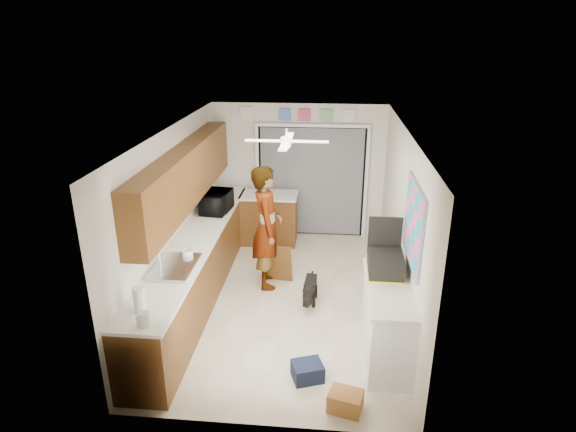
{
  "coord_description": "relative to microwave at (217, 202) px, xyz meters",
  "views": [
    {
      "loc": [
        0.62,
        -6.22,
        3.74
      ],
      "look_at": [
        0.0,
        0.4,
        1.15
      ],
      "focal_mm": 30.0,
      "sensor_mm": 36.0,
      "label": 1
    }
  ],
  "objects": [
    {
      "name": "wall_back",
      "position": [
        1.23,
        1.47,
        0.14
      ],
      "size": [
        3.2,
        0.0,
        3.2
      ],
      "primitive_type": "plane",
      "rotation": [
        1.57,
        0.0,
        0.0
      ],
      "color": "silver",
      "rests_on": "ground"
    },
    {
      "name": "dog",
      "position": [
        1.6,
        -1.13,
        -0.9
      ],
      "size": [
        0.27,
        0.55,
        0.42
      ],
      "primitive_type": "cube",
      "rotation": [
        0.0,
        0.0,
        -0.07
      ],
      "color": "black",
      "rests_on": "floor"
    },
    {
      "name": "route66_sign",
      "position": [
        0.28,
        1.44,
        1.19
      ],
      "size": [
        0.22,
        0.02,
        0.26
      ],
      "primitive_type": "cube",
      "color": "silver",
      "rests_on": "wall_back"
    },
    {
      "name": "upper_cabinets",
      "position": [
        -0.21,
        -0.83,
        0.69
      ],
      "size": [
        0.32,
        4.0,
        0.8
      ],
      "primitive_type": "cube",
      "color": "brown",
      "rests_on": "wall_left"
    },
    {
      "name": "wall_right",
      "position": [
        2.83,
        -1.03,
        0.14
      ],
      "size": [
        0.0,
        5.0,
        5.0
      ],
      "primitive_type": "plane",
      "rotation": [
        1.57,
        0.0,
        -1.57
      ],
      "color": "silver",
      "rests_on": "ground"
    },
    {
      "name": "cabinet_door_panel",
      "position": [
        1.07,
        -0.57,
        -0.78
      ],
      "size": [
        0.45,
        0.22,
        0.64
      ],
      "primitive_type": "cube",
      "rotation": [
        0.21,
        0.0,
        -0.12
      ],
      "color": "brown",
      "rests_on": "floor"
    },
    {
      "name": "suitcase_rim",
      "position": [
        2.55,
        -1.89,
        -0.16
      ],
      "size": [
        0.45,
        0.59,
        0.02
      ],
      "primitive_type": "cube",
      "rotation": [
        0.0,
        0.0,
        -0.02
      ],
      "color": "yellow",
      "rests_on": "suitcase"
    },
    {
      "name": "man",
      "position": [
        0.91,
        -0.64,
        -0.15
      ],
      "size": [
        0.56,
        0.76,
        1.91
      ],
      "primitive_type": "imported",
      "rotation": [
        0.0,
        0.0,
        1.73
      ],
      "color": "white",
      "rests_on": "floor"
    },
    {
      "name": "cup",
      "position": [
        0.01,
        -1.72,
        -0.11
      ],
      "size": [
        0.17,
        0.17,
        0.11
      ],
      "primitive_type": "imported",
      "rotation": [
        0.0,
        0.0,
        -0.24
      ],
      "color": "white",
      "rests_on": "left_countertop"
    },
    {
      "name": "header_frame_1",
      "position": [
        0.98,
        1.44,
        1.19
      ],
      "size": [
        0.22,
        0.02,
        0.22
      ],
      "primitive_type": "cube",
      "color": "#507BD6",
      "rests_on": "wall_back"
    },
    {
      "name": "jar_b",
      "position": [
        -0.02,
        -3.28,
        -0.11
      ],
      "size": [
        0.09,
        0.09,
        0.11
      ],
      "primitive_type": "cylinder",
      "rotation": [
        0.0,
        0.0,
        -0.18
      ],
      "color": "silver",
      "rests_on": "left_countertop"
    },
    {
      "name": "cardboard_box",
      "position": [
        2.08,
        -3.23,
        -1.0
      ],
      "size": [
        0.4,
        0.34,
        0.22
      ],
      "primitive_type": "cube",
      "rotation": [
        0.0,
        0.0,
        -0.25
      ],
      "color": "#9E6B31",
      "rests_on": "floor"
    },
    {
      "name": "header_frame_4",
      "position": [
        2.13,
        1.44,
        1.19
      ],
      "size": [
        0.22,
        0.02,
        0.22
      ],
      "primitive_type": "cube",
      "color": "white",
      "rests_on": "wall_back"
    },
    {
      "name": "wall_front",
      "position": [
        1.23,
        -3.53,
        0.14
      ],
      "size": [
        3.2,
        0.0,
        3.2
      ],
      "primitive_type": "plane",
      "rotation": [
        -1.57,
        0.0,
        0.0
      ],
      "color": "silver",
      "rests_on": "ground"
    },
    {
      "name": "ceiling",
      "position": [
        1.23,
        -1.03,
        1.39
      ],
      "size": [
        5.0,
        5.0,
        0.0
      ],
      "primitive_type": "plane",
      "rotation": [
        3.14,
        0.0,
        0.0
      ],
      "color": "white",
      "rests_on": "ground"
    },
    {
      "name": "curtain_panel",
      "position": [
        1.48,
        1.4,
        -0.06
      ],
      "size": [
        1.9,
        0.03,
        2.05
      ],
      "primitive_type": "cube",
      "color": "slate",
      "rests_on": "wall_back"
    },
    {
      "name": "door_trim_right",
      "position": [
        2.5,
        1.41,
        -0.06
      ],
      "size": [
        0.06,
        0.04,
        2.1
      ],
      "primitive_type": "cube",
      "color": "white",
      "rests_on": "wall_back"
    },
    {
      "name": "floor",
      "position": [
        1.23,
        -1.03,
        -1.11
      ],
      "size": [
        5.0,
        5.0,
        0.0
      ],
      "primitive_type": "plane",
      "color": "beige",
      "rests_on": "ground"
    },
    {
      "name": "door_trim_left",
      "position": [
        0.46,
        1.41,
        -0.06
      ],
      "size": [
        0.06,
        0.04,
        2.1
      ],
      "primitive_type": "cube",
      "color": "white",
      "rests_on": "wall_back"
    },
    {
      "name": "peninsula_top",
      "position": [
        0.73,
        0.97,
        -0.19
      ],
      "size": [
        1.04,
        0.64,
        0.04
      ],
      "primitive_type": "cube",
      "color": "white",
      "rests_on": "peninsula_base"
    },
    {
      "name": "right_counter_base",
      "position": [
        2.58,
        -2.23,
        -0.66
      ],
      "size": [
        0.5,
        1.4,
        0.9
      ],
      "primitive_type": "cube",
      "color": "white",
      "rests_on": "floor"
    },
    {
      "name": "right_counter_top",
      "position": [
        2.57,
        -2.23,
        -0.19
      ],
      "size": [
        0.54,
        1.44,
        0.04
      ],
      "primitive_type": "cube",
      "color": "white",
      "rests_on": "right_counter_base"
    },
    {
      "name": "header_frame_2",
      "position": [
        1.33,
        1.44,
        1.19
      ],
      "size": [
        0.22,
        0.02,
        0.22
      ],
      "primitive_type": "cube",
      "color": "#C34962",
      "rests_on": "wall_back"
    },
    {
      "name": "suitcase_lid",
      "position": [
        2.55,
        -1.6,
        0.2
      ],
      "size": [
        0.42,
        0.04,
        0.5
      ],
      "primitive_type": "cube",
      "rotation": [
        0.0,
        0.0,
        -0.02
      ],
      "color": "black",
      "rests_on": "suitcase"
    },
    {
      "name": "sink_basin",
      "position": [
        -0.06,
        -2.03,
        -0.15
      ],
      "size": [
        0.5,
        0.76,
        0.06
      ],
      "primitive_type": "cube",
      "color": "silver",
      "rests_on": "left_countertop"
    },
    {
      "name": "ceiling_fan",
      "position": [
        1.23,
        -0.83,
        1.21
      ],
      "size": [
        1.14,
        1.14,
        0.24
      ],
      "primitive_type": "cube",
      "color": "white",
      "rests_on": "ceiling"
    },
    {
      "name": "jar_a",
      "position": [
        0.03,
        -3.28,
        -0.09
      ],
      "size": [
        0.13,
        0.13,
        0.16
      ],
      "primitive_type": "cylinder",
      "rotation": [
        0.0,
        0.0,
        0.18
      ],
      "color": "silver",
      "rests_on": "left_countertop"
    },
    {
      "name": "header_frame_3",
      "position": [
        1.73,
        1.44,
        1.19
      ],
      "size": [
        0.22,
        0.02,
        0.22
      ],
      "primitive_type": "cube",
      "color": "#67B473",
      "rests_on": "wall_back"
    },
    {
      "name": "faucet",
      "position": [
        -0.25,
        -2.03,
        -0.06
      ],
      "size": [
        0.03,
        0.03,
        0.22
      ],
      "primitive_type": "cylinder",
      "color": "silver",
      "rests_on": "left_countertop"
    },
    {
      "name": "paper_towel_roll",
      "position": [
        -0.12,
        -3.02,
        -0.03
      ],
      "size": [
        0.15,
        0.15,
        0.28
      ],
      "primitive_type": "cylinder",
      "rotation": [
        0.0,
        0.0,
        -0.15
      ],
      "color": "white",
      "rests_on": "left_countertop"
    },
    {
      "name": "microwave",
      "position": [
        0.0,
        0.0,
        0.0
      ],
      "size": [
        0.47,
        0.64,
        0.33
      ],
      "primitive_type": "imported",
      "rotation": [
        0.0,
        0.0,
        1.47
      ],
      "color": "black",
      "rests_on": "left_countertop"
    },
    {
      "name": "abstract_painting",
      "position": [
        2.81,
        -2.03,
        0.54
      ],
      "size": [
        0.03,
        1.15,
        0.95
      ],
      "primitive_type": "cube",
      "color": "#FA5C95",
      "rests_on": "wall_right"
    },
    {
      "name": "left_base_cabinets",
      "position": [
        -0.07,
        -1.03,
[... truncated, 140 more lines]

